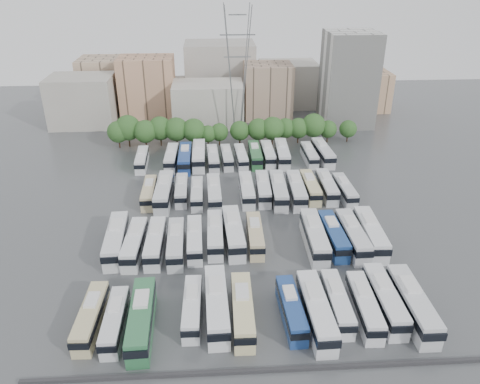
{
  "coord_description": "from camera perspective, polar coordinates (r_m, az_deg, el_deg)",
  "views": [
    {
      "loc": [
        -4.99,
        -72.65,
        43.97
      ],
      "look_at": [
        0.07,
        8.65,
        3.0
      ],
      "focal_mm": 35.0,
      "sensor_mm": 36.0,
      "label": 1
    }
  ],
  "objects": [
    {
      "name": "bus_r2_s13",
      "position": [
        97.27,
        12.64,
        0.27
      ],
      "size": [
        2.75,
        11.28,
        3.52
      ],
      "rotation": [
        0.0,
        0.0,
        0.03
      ],
      "color": "silver",
      "rests_on": "ground"
    },
    {
      "name": "city_buildings",
      "position": [
        148.97,
        -4.51,
        12.6
      ],
      "size": [
        102.0,
        35.0,
        20.0
      ],
      "color": "#9E998E",
      "rests_on": "ground"
    },
    {
      "name": "bus_r3_s4",
      "position": [
        111.41,
        -5.03,
        4.5
      ],
      "size": [
        2.96,
        13.43,
        4.21
      ],
      "rotation": [
        0.0,
        0.0,
        -0.0
      ],
      "color": "white",
      "rests_on": "ground"
    },
    {
      "name": "bus_r1_s3",
      "position": [
        78.13,
        -7.83,
        -6.19
      ],
      "size": [
        2.98,
        12.17,
        3.8
      ],
      "rotation": [
        0.0,
        0.0,
        0.03
      ],
      "color": "silver",
      "rests_on": "ground"
    },
    {
      "name": "tree_line",
      "position": [
        121.41,
        -2.39,
        7.66
      ],
      "size": [
        64.75,
        7.86,
        8.32
      ],
      "color": "black",
      "rests_on": "ground"
    },
    {
      "name": "bus_r0_s9",
      "position": [
        64.72,
        9.27,
        -14.05
      ],
      "size": [
        3.25,
        13.61,
        4.25
      ],
      "rotation": [
        0.0,
        0.0,
        0.02
      ],
      "color": "white",
      "rests_on": "ground"
    },
    {
      "name": "bus_r1_s5",
      "position": [
        79.88,
        -3.05,
        -5.15
      ],
      "size": [
        2.67,
        12.11,
        3.8
      ],
      "rotation": [
        0.0,
        0.0,
        -0.0
      ],
      "color": "silver",
      "rests_on": "ground"
    },
    {
      "name": "apartment_tower",
      "position": [
        139.81,
        13.08,
        13.24
      ],
      "size": [
        14.0,
        14.0,
        26.0
      ],
      "primitive_type": "cube",
      "color": "silver",
      "rests_on": "ground"
    },
    {
      "name": "bus_r0_s6",
      "position": [
        64.23,
        0.32,
        -14.16
      ],
      "size": [
        2.94,
        12.67,
        3.96
      ],
      "rotation": [
        0.0,
        0.0,
        -0.01
      ],
      "color": "beige",
      "rests_on": "ground"
    },
    {
      "name": "bus_r2_s8",
      "position": [
        95.36,
        2.84,
        0.45
      ],
      "size": [
        3.02,
        12.07,
        3.76
      ],
      "rotation": [
        0.0,
        0.0,
        -0.03
      ],
      "color": "silver",
      "rests_on": "ground"
    },
    {
      "name": "bus_r1_s6",
      "position": [
        79.93,
        -0.8,
        -4.91
      ],
      "size": [
        3.57,
        13.58,
        4.22
      ],
      "rotation": [
        0.0,
        0.0,
        0.05
      ],
      "color": "silver",
      "rests_on": "ground"
    },
    {
      "name": "bus_r3_s8",
      "position": [
        111.85,
        1.86,
        4.57
      ],
      "size": [
        2.66,
        12.06,
        3.78
      ],
      "rotation": [
        0.0,
        0.0,
        -0.0
      ],
      "color": "#2B6637",
      "rests_on": "ground"
    },
    {
      "name": "bus_r3_s6",
      "position": [
        110.98,
        -1.61,
        4.28
      ],
      "size": [
        2.86,
        10.9,
        3.39
      ],
      "rotation": [
        0.0,
        0.0,
        0.05
      ],
      "color": "silver",
      "rests_on": "ground"
    },
    {
      "name": "bus_r1_s13",
      "position": [
        82.66,
        15.64,
        -4.86
      ],
      "size": [
        3.46,
        13.57,
        4.23
      ],
      "rotation": [
        0.0,
        0.0,
        -0.04
      ],
      "color": "silver",
      "rests_on": "ground"
    },
    {
      "name": "bus_r3_s5",
      "position": [
        110.23,
        -3.31,
        4.14
      ],
      "size": [
        2.96,
        11.52,
        3.59
      ],
      "rotation": [
        0.0,
        0.0,
        0.04
      ],
      "color": "silver",
      "rests_on": "ground"
    },
    {
      "name": "bus_r3_s0",
      "position": [
        111.88,
        -11.88,
        3.92
      ],
      "size": [
        2.82,
        11.23,
        3.5
      ],
      "rotation": [
        0.0,
        0.0,
        0.04
      ],
      "color": "silver",
      "rests_on": "ground"
    },
    {
      "name": "bus_r1_s2",
      "position": [
        78.8,
        -10.29,
        -6.07
      ],
      "size": [
        2.78,
        12.28,
        3.85
      ],
      "rotation": [
        0.0,
        0.0,
        -0.01
      ],
      "color": "silver",
      "rests_on": "ground"
    },
    {
      "name": "bus_r0_s13",
      "position": [
        68.97,
        20.29,
        -12.65
      ],
      "size": [
        3.13,
        13.71,
        4.29
      ],
      "rotation": [
        0.0,
        0.0,
        -0.01
      ],
      "color": "silver",
      "rests_on": "ground"
    },
    {
      "name": "electricity_pylon",
      "position": [
        125.42,
        -0.3,
        15.06
      ],
      "size": [
        9.0,
        6.91,
        33.83
      ],
      "color": "slate",
      "rests_on": "ground"
    },
    {
      "name": "bus_r0_s11",
      "position": [
        67.17,
        14.92,
        -13.25
      ],
      "size": [
        3.03,
        11.99,
        3.73
      ],
      "rotation": [
        0.0,
        0.0,
        -0.04
      ],
      "color": "silver",
      "rests_on": "ground"
    },
    {
      "name": "bus_r1_s12",
      "position": [
        81.38,
        13.55,
        -5.16
      ],
      "size": [
        3.05,
        13.19,
        4.13
      ],
      "rotation": [
        0.0,
        0.0,
        0.01
      ],
      "color": "silver",
      "rests_on": "ground"
    },
    {
      "name": "bus_r0_s0",
      "position": [
        66.44,
        -17.71,
        -14.27
      ],
      "size": [
        2.86,
        11.59,
        3.62
      ],
      "rotation": [
        0.0,
        0.0,
        -0.03
      ],
      "color": "#C7BA88",
      "rests_on": "ground"
    },
    {
      "name": "bus_r2_s9",
      "position": [
        94.52,
        4.72,
        0.25
      ],
      "size": [
        3.35,
        13.17,
        4.1
      ],
      "rotation": [
        0.0,
        0.0,
        -0.04
      ],
      "color": "silver",
      "rests_on": "ground"
    },
    {
      "name": "bus_r1_s10",
      "position": [
        79.68,
        9.06,
        -5.37
      ],
      "size": [
        3.3,
        13.76,
        4.3
      ],
      "rotation": [
        0.0,
        0.0,
        -0.02
      ],
      "color": "silver",
      "rests_on": "ground"
    },
    {
      "name": "bus_r0_s4",
      "position": [
        65.29,
        -5.84,
        -13.83
      ],
      "size": [
        2.59,
        11.03,
        3.45
      ],
      "rotation": [
        0.0,
        0.0,
        -0.02
      ],
      "color": "silver",
      "rests_on": "ground"
    },
    {
      "name": "bus_r3_s10",
      "position": [
        112.67,
        5.17,
        4.72
      ],
      "size": [
        3.41,
        13.05,
        4.06
      ],
      "rotation": [
        0.0,
        0.0,
        -0.05
      ],
      "color": "silver",
      "rests_on": "ground"
    },
    {
      "name": "bus_r0_s10",
      "position": [
        66.96,
        11.74,
        -13.03
      ],
      "size": [
        2.69,
        11.58,
        3.62
      ],
      "rotation": [
        0.0,
        0.0,
        -0.02
      ],
      "color": "silver",
      "rests_on": "ground"
    },
    {
      "name": "bus_r2_s12",
      "position": [
        97.73,
        10.54,
        0.69
      ],
      "size": [
        2.75,
        12.01,
        3.76
      ],
      "rotation": [
        0.0,
        0.0,
        -0.01
      ],
      "color": "silver",
      "rests_on": "ground"
    },
    {
      "name": "bus_r1_s4",
      "position": [
        78.94,
        -5.53,
        -5.74
      ],
      "size": [
        2.82,
        11.65,
        3.64
      ],
      "rotation": [
        0.0,
        0.0,
        0.03
      ],
      "color": "white",
      "rests_on": "ground"
    },
    {
      "name": "bus_r0_s12",
      "position": [
        68.76,
        17.23,
        -12.38
      ],
      "size": [
        2.93,
        12.84,
        4.02
      ],
      "rotation": [
        0.0,
        0.0,
        -0.01
      ],
      "color": "silver",
      "rests_on": "ground"
    },
    {
      "name": "bus_r3_s9",
      "position": [
        112.61,
        3.44,
        4.66
      ],
      "size": [
        2.59,
        11.64,
        3.65
      ],
      "rotation": [
        0.0,
        0.0,
        0.0
      ],
      "color": "silver",
      "rests_on": "ground"
    },
    {
      "name": "ground",
      "position": [
        85.06,
        0.32,
        -4.42
      ],
      "size": [
        220.0,
        220.0,
        0.0
      ],
      "primitive_type": "plane",
      "color": "#424447",
      "rests_on": "ground"
    },
    {
      "name": "bus_r0_s5",
      "position": [
        64.93,
        -2.86,
        -13.51
      ],
      "size": [
        3.35,
        13.64,
        4.26
      ],
      "rotation": [
        0.0,
        0.0,
        0.03
      ],
      "color": "white",
      "rests_on": "ground"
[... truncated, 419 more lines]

